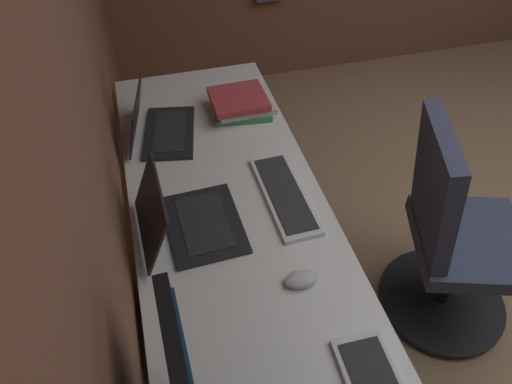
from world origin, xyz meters
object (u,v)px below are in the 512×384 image
Objects in this scene: keyboard_spare at (285,194)px; book_stack_near at (242,104)px; drawer_pedestal at (247,346)px; office_chair at (451,242)px; laptop_leftmost at (156,125)px; mouse_main at (301,279)px; laptop_left at (184,219)px.

keyboard_spare is 0.53m from book_stack_near.
drawer_pedestal is 0.90m from office_chair.
mouse_main is at bearing -158.31° from laptop_leftmost.
drawer_pedestal is 0.98m from book_stack_near.
office_chair reaches higher than drawer_pedestal.
keyboard_spare is (-0.47, -0.39, -0.04)m from laptop_leftmost.
office_chair reaches higher than book_stack_near.
book_stack_near is (0.06, -0.37, -0.00)m from laptop_leftmost.
drawer_pedestal is 2.04× the size of laptop_left.
office_chair reaches higher than laptop_leftmost.
mouse_main is 0.11× the size of office_chair.
drawer_pedestal is 0.43m from mouse_main.
laptop_leftmost is 1.42× the size of book_stack_near.
laptop_leftmost is 3.58× the size of mouse_main.
keyboard_spare is at bearing -177.42° from book_stack_near.
mouse_main is (-0.29, -0.30, -0.04)m from laptop_left.
drawer_pedestal is at bearing 166.76° from book_stack_near.
laptop_left is 0.35× the size of office_chair.
laptop_leftmost is 0.37m from book_stack_near.
drawer_pedestal is 0.72× the size of office_chair.
book_stack_near reaches higher than drawer_pedestal.
drawer_pedestal is 2.65× the size of book_stack_near.
laptop_left is (-0.53, -0.03, 0.01)m from laptop_leftmost.
laptop_left reaches higher than book_stack_near.
laptop_left reaches higher than keyboard_spare.
laptop_left is 0.68m from book_stack_near.
laptop_left is at bearing 84.37° from office_chair.
laptop_left is at bearing 150.18° from book_stack_near.
drawer_pedestal is at bearing -152.12° from laptop_left.
book_stack_near is at bearing -29.82° from laptop_left.
mouse_main is (-0.03, -0.16, 0.40)m from drawer_pedestal.
laptop_leftmost is 0.38× the size of office_chair.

